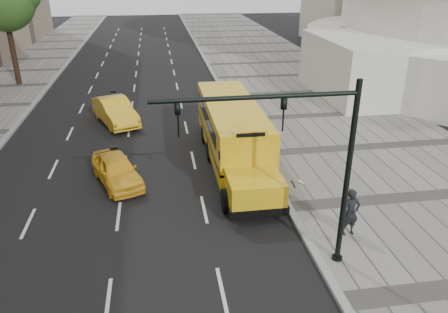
{
  "coord_description": "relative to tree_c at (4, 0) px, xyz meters",
  "views": [
    {
      "loc": [
        0.9,
        -20.69,
        9.43
      ],
      "look_at": [
        3.5,
        -4.0,
        1.9
      ],
      "focal_mm": 35.0,
      "sensor_mm": 36.0,
      "label": 1
    }
  ],
  "objects": [
    {
      "name": "ground",
      "position": [
        10.41,
        -17.26,
        -6.77
      ],
      "size": [
        140.0,
        140.0,
        0.0
      ],
      "primitive_type": "plane",
      "color": "black",
      "rests_on": "ground"
    },
    {
      "name": "sidewalk_museum",
      "position": [
        22.41,
        -17.26,
        -6.69
      ],
      "size": [
        12.0,
        140.0,
        0.15
      ],
      "primitive_type": "cube",
      "color": "gray",
      "rests_on": "ground"
    },
    {
      "name": "curb_museum",
      "position": [
        16.41,
        -17.26,
        -6.69
      ],
      "size": [
        0.3,
        140.0,
        0.15
      ],
      "primitive_type": "cube",
      "color": "gray",
      "rests_on": "ground"
    },
    {
      "name": "tree_c",
      "position": [
        0.0,
        0.0,
        0.0
      ],
      "size": [
        5.31,
        4.72,
        9.09
      ],
      "color": "black",
      "rests_on": "ground"
    },
    {
      "name": "school_bus",
      "position": [
        14.91,
        -17.67,
        -5.0
      ],
      "size": [
        2.96,
        11.56,
        3.19
      ],
      "color": "gold",
      "rests_on": "ground"
    },
    {
      "name": "taxi_near",
      "position": [
        9.2,
        -19.27,
        -6.08
      ],
      "size": [
        2.92,
        4.33,
        1.37
      ],
      "primitive_type": "imported",
      "rotation": [
        0.0,
        0.0,
        0.36
      ],
      "color": "yellow",
      "rests_on": "ground"
    },
    {
      "name": "taxi_far",
      "position": [
        8.56,
        -10.79,
        -5.96
      ],
      "size": [
        3.38,
        5.2,
        1.62
      ],
      "primitive_type": "imported",
      "rotation": [
        0.0,
        0.0,
        0.37
      ],
      "color": "yellow",
      "rests_on": "ground"
    },
    {
      "name": "pedestrian",
      "position": [
        18.02,
        -25.09,
        -5.7
      ],
      "size": [
        0.7,
        0.5,
        1.83
      ],
      "primitive_type": "imported",
      "rotation": [
        0.0,
        0.0,
        0.09
      ],
      "color": "black",
      "rests_on": "sidewalk_museum"
    },
    {
      "name": "traffic_signal",
      "position": [
        15.6,
        -26.47,
        -2.68
      ],
      "size": [
        6.18,
        0.36,
        6.4
      ],
      "color": "black",
      "rests_on": "ground"
    }
  ]
}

